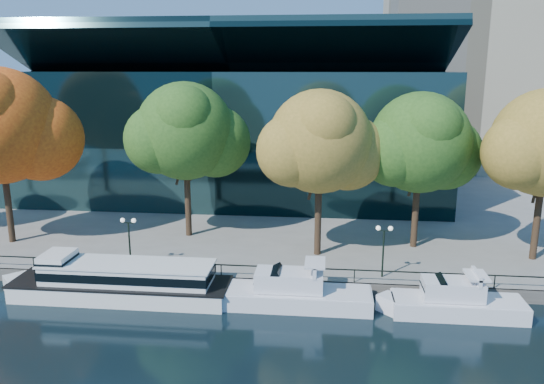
# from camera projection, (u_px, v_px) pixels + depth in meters

# --- Properties ---
(ground) EXTENTS (160.00, 160.00, 0.00)m
(ground) POSITION_uv_depth(u_px,v_px,m) (213.00, 308.00, 37.34)
(ground) COLOR black
(ground) RESTS_ON ground
(promenade) EXTENTS (90.00, 67.08, 1.00)m
(promenade) POSITION_uv_depth(u_px,v_px,m) (269.00, 187.00, 72.42)
(promenade) COLOR slate
(promenade) RESTS_ON ground
(railing) EXTENTS (88.20, 0.08, 0.99)m
(railing) POSITION_uv_depth(u_px,v_px,m) (221.00, 265.00, 40.04)
(railing) COLOR black
(railing) RESTS_ON promenade
(convention_building) EXTENTS (50.00, 24.57, 21.43)m
(convention_building) POSITION_uv_depth(u_px,v_px,m) (233.00, 132.00, 66.53)
(convention_building) COLOR black
(convention_building) RESTS_ON ground
(tour_boat) EXTENTS (17.41, 3.88, 3.30)m
(tour_boat) POSITION_uv_depth(u_px,v_px,m) (115.00, 280.00, 38.62)
(tour_boat) COLOR silver
(tour_boat) RESTS_ON ground
(cruiser_near) EXTENTS (11.69, 3.01, 3.39)m
(cruiser_near) POSITION_uv_depth(u_px,v_px,m) (290.00, 292.00, 37.37)
(cruiser_near) COLOR silver
(cruiser_near) RESTS_ON ground
(cruiser_far) EXTENTS (9.90, 2.74, 3.23)m
(cruiser_far) POSITION_uv_depth(u_px,v_px,m) (452.00, 301.00, 36.01)
(cruiser_far) COLOR silver
(cruiser_far) RESTS_ON ground
(tree_1) EXTENTS (12.68, 10.40, 15.63)m
(tree_1) POSITION_uv_depth(u_px,v_px,m) (1.00, 128.00, 45.84)
(tree_1) COLOR black
(tree_1) RESTS_ON promenade
(tree_2) EXTENTS (11.09, 9.10, 14.29)m
(tree_2) POSITION_uv_depth(u_px,v_px,m) (187.00, 133.00, 47.84)
(tree_2) COLOR black
(tree_2) RESTS_ON promenade
(tree_3) EXTENTS (10.59, 8.68, 13.86)m
(tree_3) POSITION_uv_depth(u_px,v_px,m) (322.00, 144.00, 42.85)
(tree_3) COLOR black
(tree_3) RESTS_ON promenade
(tree_4) EXTENTS (10.73, 8.80, 13.56)m
(tree_4) POSITION_uv_depth(u_px,v_px,m) (422.00, 145.00, 44.85)
(tree_4) COLOR black
(tree_4) RESTS_ON promenade
(lamp_1) EXTENTS (1.26, 0.36, 4.03)m
(lamp_1) POSITION_uv_depth(u_px,v_px,m) (129.00, 231.00, 41.54)
(lamp_1) COLOR black
(lamp_1) RESTS_ON promenade
(lamp_2) EXTENTS (1.26, 0.36, 4.03)m
(lamp_2) POSITION_uv_depth(u_px,v_px,m) (384.00, 239.00, 39.53)
(lamp_2) COLOR black
(lamp_2) RESTS_ON promenade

